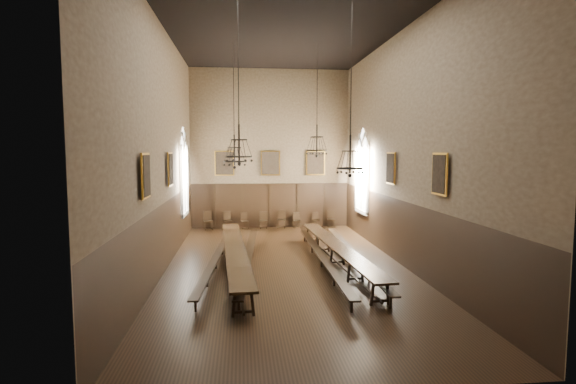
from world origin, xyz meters
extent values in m
cube|color=black|center=(0.00, 0.00, -0.01)|extent=(9.00, 18.00, 0.02)
cube|color=black|center=(0.00, 0.00, 9.01)|extent=(9.00, 18.00, 0.02)
cube|color=#7B674C|center=(0.00, 9.01, 4.50)|extent=(9.00, 0.02, 9.00)
cube|color=#7B674C|center=(0.00, -9.01, 4.50)|extent=(9.00, 0.02, 9.00)
cube|color=#7B674C|center=(-4.51, 0.00, 4.50)|extent=(0.02, 18.00, 9.00)
cube|color=#7B674C|center=(4.51, 0.00, 4.50)|extent=(0.02, 18.00, 9.00)
cube|color=black|center=(-1.92, -0.13, 0.80)|extent=(1.36, 10.80, 0.08)
cube|color=black|center=(1.99, 0.07, 0.76)|extent=(1.30, 10.19, 0.07)
cube|color=black|center=(-2.63, 0.04, 0.42)|extent=(0.97, 9.82, 0.05)
cube|color=black|center=(-1.42, 0.21, 0.45)|extent=(1.06, 10.65, 0.05)
cube|color=black|center=(1.34, -0.15, 0.45)|extent=(0.39, 10.50, 0.05)
cube|color=black|center=(2.65, 0.11, 0.45)|extent=(0.70, 10.63, 0.05)
cube|color=black|center=(-3.53, 8.47, 0.49)|extent=(0.55, 0.55, 0.05)
cube|color=black|center=(-3.53, 8.66, 0.76)|extent=(0.45, 0.15, 0.54)
cube|color=black|center=(-2.44, 8.57, 0.46)|extent=(0.54, 0.54, 0.05)
cube|color=black|center=(-2.44, 8.76, 0.71)|extent=(0.42, 0.17, 0.51)
cube|color=black|center=(-1.49, 8.60, 0.42)|extent=(0.47, 0.47, 0.05)
cube|color=black|center=(-1.49, 8.77, 0.65)|extent=(0.39, 0.13, 0.47)
cube|color=black|center=(-0.44, 8.55, 0.44)|extent=(0.42, 0.42, 0.05)
cube|color=black|center=(-0.44, 8.72, 0.68)|extent=(0.41, 0.05, 0.49)
cube|color=black|center=(0.59, 8.58, 0.48)|extent=(0.51, 0.51, 0.05)
cube|color=black|center=(0.59, 8.77, 0.74)|extent=(0.45, 0.11, 0.53)
cube|color=black|center=(1.49, 8.55, 0.41)|extent=(0.43, 0.43, 0.05)
cube|color=black|center=(1.49, 8.71, 0.64)|extent=(0.39, 0.09, 0.46)
cube|color=black|center=(2.61, 8.59, 0.41)|extent=(0.45, 0.45, 0.05)
cube|color=black|center=(2.61, 8.76, 0.64)|extent=(0.39, 0.11, 0.46)
cube|color=black|center=(3.48, 8.53, 0.47)|extent=(0.46, 0.46, 0.05)
cube|color=black|center=(3.48, 8.71, 0.73)|extent=(0.44, 0.07, 0.52)
cylinder|color=black|center=(-1.95, 2.95, 7.05)|extent=(0.03, 0.03, 3.90)
torus|color=black|center=(-1.95, 2.95, 3.94)|extent=(0.94, 0.94, 0.06)
torus|color=black|center=(-1.95, 2.95, 4.55)|extent=(0.60, 0.60, 0.04)
cylinder|color=black|center=(-1.95, 2.95, 4.44)|extent=(0.07, 0.07, 1.32)
cylinder|color=black|center=(1.66, 2.90, 7.27)|extent=(0.03, 0.03, 3.45)
torus|color=black|center=(1.66, 2.90, 4.42)|extent=(0.91, 0.91, 0.05)
torus|color=black|center=(1.66, 2.90, 5.01)|extent=(0.58, 0.58, 0.04)
cylinder|color=black|center=(1.66, 2.90, 4.90)|extent=(0.06, 0.06, 1.29)
cylinder|color=black|center=(-1.72, -2.73, 7.11)|extent=(0.03, 0.03, 3.78)
torus|color=black|center=(-1.72, -2.73, 4.23)|extent=(0.80, 0.80, 0.05)
torus|color=black|center=(-1.72, -2.73, 4.75)|extent=(0.51, 0.51, 0.04)
cylinder|color=black|center=(-1.72, -2.73, 4.65)|extent=(0.06, 0.06, 1.13)
cylinder|color=black|center=(1.80, -2.62, 6.95)|extent=(0.03, 0.03, 4.10)
torus|color=black|center=(1.80, -2.62, 3.85)|extent=(0.85, 0.85, 0.05)
torus|color=black|center=(1.80, -2.62, 4.40)|extent=(0.54, 0.54, 0.04)
cylinder|color=black|center=(1.80, -2.62, 4.30)|extent=(0.06, 0.06, 1.21)
cube|color=gold|center=(-2.60, 8.88, 3.70)|extent=(1.10, 0.12, 1.40)
cube|color=black|center=(-2.60, 8.88, 3.70)|extent=(0.98, 0.02, 1.28)
cube|color=gold|center=(0.00, 8.88, 3.70)|extent=(1.10, 0.12, 1.40)
cube|color=black|center=(0.00, 8.88, 3.70)|extent=(0.98, 0.02, 1.28)
cube|color=gold|center=(2.60, 8.88, 3.70)|extent=(1.10, 0.12, 1.40)
cube|color=black|center=(2.60, 8.88, 3.70)|extent=(0.98, 0.02, 1.28)
cube|color=gold|center=(-4.38, 1.00, 3.70)|extent=(0.12, 1.00, 1.30)
cube|color=black|center=(-4.38, 1.00, 3.70)|extent=(0.02, 0.88, 1.18)
cube|color=gold|center=(-4.38, -3.50, 3.70)|extent=(0.12, 1.00, 1.30)
cube|color=black|center=(-4.38, -3.50, 3.70)|extent=(0.02, 0.88, 1.18)
cube|color=gold|center=(4.38, 1.00, 3.70)|extent=(0.12, 1.00, 1.30)
cube|color=black|center=(4.38, 1.00, 3.70)|extent=(0.02, 0.88, 1.18)
cube|color=gold|center=(4.38, -3.50, 3.70)|extent=(0.12, 1.00, 1.30)
cube|color=black|center=(4.38, -3.50, 3.70)|extent=(0.02, 0.88, 1.18)
camera|label=1|loc=(-1.66, -16.65, 4.42)|focal=28.00mm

